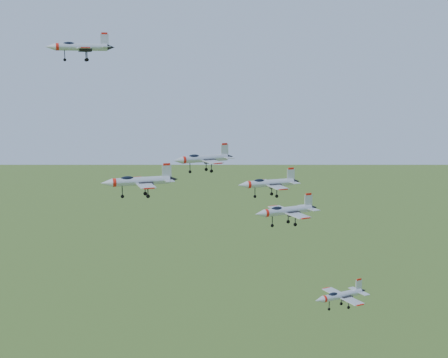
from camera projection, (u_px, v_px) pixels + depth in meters
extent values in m
cylinder|color=#B7BDC4|center=(82.00, 47.00, 108.35)|extent=(8.84, 1.77, 1.27)
cone|color=#B7BDC4|center=(50.00, 47.00, 106.79)|extent=(1.83, 1.37, 1.27)
cone|color=black|center=(111.00, 47.00, 109.85)|extent=(1.43, 1.16, 1.08)
ellipsoid|color=black|center=(69.00, 44.00, 107.63)|extent=(2.20, 1.03, 0.80)
cube|color=#B7BDC4|center=(84.00, 48.00, 105.88)|extent=(2.49, 4.41, 0.14)
cube|color=#B7BDC4|center=(81.00, 49.00, 111.02)|extent=(2.49, 4.41, 0.14)
cube|color=#B7BDC4|center=(105.00, 40.00, 109.31)|extent=(1.47, 0.20, 2.05)
cube|color=red|center=(104.00, 33.00, 109.12)|extent=(1.08, 0.20, 0.34)
cylinder|color=#B7BDC4|center=(205.00, 158.00, 102.21)|extent=(8.11, 3.00, 1.16)
cone|color=#B7BDC4|center=(178.00, 160.00, 100.00)|extent=(1.84, 1.51, 1.16)
cone|color=black|center=(230.00, 157.00, 104.33)|extent=(1.45, 1.25, 0.99)
ellipsoid|color=black|center=(194.00, 157.00, 101.23)|extent=(2.11, 1.27, 0.74)
cube|color=#B7BDC4|center=(213.00, 162.00, 100.14)|extent=(2.92, 4.31, 0.13)
cube|color=#B7BDC4|center=(199.00, 158.00, 104.52)|extent=(2.92, 4.31, 0.13)
cube|color=#B7BDC4|center=(225.00, 150.00, 103.67)|extent=(1.33, 0.42, 1.88)
cube|color=red|center=(225.00, 144.00, 103.50)|extent=(0.99, 0.35, 0.31)
cylinder|color=#B7BDC4|center=(141.00, 181.00, 85.98)|extent=(8.03, 1.73, 1.15)
cone|color=#B7BDC4|center=(106.00, 183.00, 84.49)|extent=(1.67, 1.26, 1.15)
cone|color=black|center=(174.00, 179.00, 87.41)|extent=(1.31, 1.07, 0.98)
ellipsoid|color=black|center=(127.00, 179.00, 85.30)|extent=(2.00, 0.97, 0.73)
cube|color=#B7BDC4|center=(146.00, 186.00, 83.76)|extent=(2.31, 4.03, 0.12)
cube|color=#B7BDC4|center=(139.00, 180.00, 88.39)|extent=(2.31, 4.03, 0.12)
cube|color=#B7BDC4|center=(167.00, 171.00, 86.90)|extent=(1.33, 0.20, 1.86)
cube|color=red|center=(167.00, 164.00, 86.73)|extent=(0.98, 0.19, 0.31)
cylinder|color=#B7BDC4|center=(270.00, 183.00, 116.03)|extent=(9.38, 2.32, 1.34)
cone|color=#B7BDC4|center=(243.00, 185.00, 114.13)|extent=(1.99, 1.53, 1.34)
cone|color=black|center=(296.00, 181.00, 117.87)|extent=(1.56, 1.29, 1.14)
ellipsoid|color=black|center=(259.00, 181.00, 115.17)|extent=(2.36, 1.20, 0.85)
cube|color=#B7BDC4|center=(278.00, 187.00, 113.48)|extent=(2.84, 4.77, 0.14)
cube|color=#B7BDC4|center=(265.00, 182.00, 118.82)|extent=(2.84, 4.77, 0.14)
cube|color=#B7BDC4|center=(291.00, 174.00, 117.24)|extent=(1.55, 0.29, 2.17)
cube|color=red|center=(291.00, 168.00, 117.04)|extent=(1.14, 0.26, 0.36)
cylinder|color=#B7BDC4|center=(288.00, 211.00, 99.44)|extent=(8.65, 3.03, 1.24)
cone|color=#B7BDC4|center=(260.00, 214.00, 97.18)|extent=(1.94, 1.58, 1.24)
cone|color=black|center=(314.00, 208.00, 101.62)|extent=(1.53, 1.31, 1.05)
ellipsoid|color=black|center=(277.00, 209.00, 98.44)|extent=(2.24, 1.32, 0.79)
cube|color=#B7BDC4|center=(298.00, 215.00, 97.21)|extent=(3.03, 4.57, 0.13)
cube|color=#B7BDC4|center=(280.00, 209.00, 101.92)|extent=(3.03, 4.57, 0.13)
cube|color=#B7BDC4|center=(308.00, 200.00, 100.93)|extent=(1.42, 0.41, 2.00)
cube|color=red|center=(309.00, 194.00, 100.75)|extent=(1.05, 0.35, 0.33)
cylinder|color=#B7BDC4|center=(342.00, 295.00, 108.51)|extent=(8.25, 3.16, 1.19)
cone|color=#B7BDC4|center=(319.00, 300.00, 106.21)|extent=(1.88, 1.55, 1.19)
cone|color=black|center=(363.00, 291.00, 110.73)|extent=(1.48, 1.29, 1.01)
ellipsoid|color=black|center=(333.00, 295.00, 107.50)|extent=(2.15, 1.32, 0.75)
cube|color=#B7BDC4|center=(352.00, 301.00, 106.43)|extent=(3.02, 4.40, 0.13)
cube|color=#B7BDC4|center=(334.00, 292.00, 110.85)|extent=(3.02, 4.40, 0.13)
cube|color=#B7BDC4|center=(359.00, 285.00, 110.05)|extent=(1.35, 0.44, 1.91)
cube|color=red|center=(359.00, 280.00, 109.88)|extent=(1.00, 0.37, 0.32)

